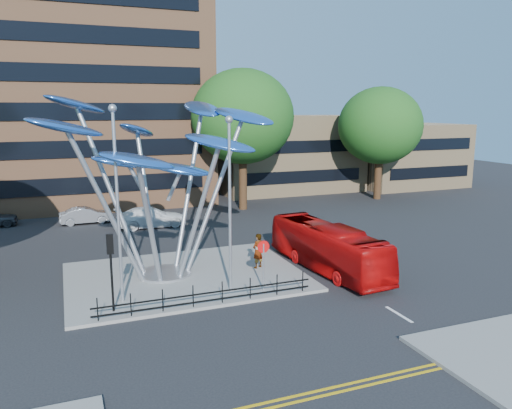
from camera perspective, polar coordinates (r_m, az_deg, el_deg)
name	(u,v)px	position (r m, az deg, el deg)	size (l,w,h in m)	color
ground	(242,319)	(21.64, -1.61, -12.97)	(120.00, 120.00, 0.00)	black
traffic_island	(186,276)	(26.73, -8.05, -8.15)	(12.00, 9.00, 0.15)	slate
double_yellow_near	(307,393)	(16.75, 5.82, -20.68)	(40.00, 0.12, 0.01)	gold
double_yellow_far	(311,398)	(16.53, 6.33, -21.17)	(40.00, 0.12, 0.01)	gold
brick_tower	(60,38)	(51.02, -21.45, 17.25)	(25.00, 15.00, 30.00)	#996543
low_building_near	(288,153)	(53.85, 3.64, 5.86)	(15.00, 8.00, 8.00)	tan
low_building_far	(407,155)	(59.54, 16.84, 5.42)	(12.00, 8.00, 7.00)	tan
tree_right	(243,117)	(43.19, -1.54, 9.98)	(8.80, 8.80, 12.11)	black
tree_far	(380,126)	(49.74, 14.01, 8.72)	(8.00, 8.00, 10.81)	black
leaf_sculpture	(158,146)	(25.79, -11.14, 6.52)	(12.72, 9.54, 9.51)	#9EA0A5
street_lamp_left	(117,188)	(22.50, -15.63, 1.81)	(0.36, 0.36, 8.80)	#9EA0A5
street_lamp_right	(230,189)	(23.07, -3.03, 1.77)	(0.36, 0.36, 8.30)	#9EA0A5
traffic_light_island	(111,256)	(22.07, -16.29, -5.70)	(0.28, 0.18, 3.42)	black
no_entry_sign_island	(263,257)	(23.88, 0.86, -5.98)	(0.60, 0.10, 2.45)	#9EA0A5
pedestrian_railing_front	(208,296)	(22.65, -5.52, -10.39)	(10.00, 0.06, 1.00)	black
red_bus	(327,247)	(27.69, 8.17, -4.88)	(2.14, 9.13, 2.54)	#AE0808
pedestrian	(258,251)	(27.35, 0.20, -5.31)	(0.70, 0.46, 1.92)	gray
parked_car_mid	(86,215)	(40.62, -18.88, -1.19)	(1.35, 3.88, 1.28)	#97999E
parked_car_right	(151,217)	(38.11, -11.91, -1.43)	(2.11, 5.19, 1.51)	white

